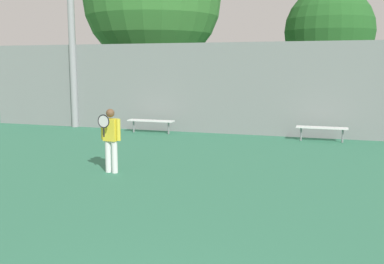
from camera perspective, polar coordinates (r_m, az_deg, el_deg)
name	(u,v)px	position (r m, az deg, el deg)	size (l,w,h in m)	color
tennis_player	(111,137)	(10.75, -10.29, -0.68)	(0.52, 0.42, 1.53)	silver
bench_adjacent_court	(322,128)	(15.58, 16.16, 0.44)	(1.67, 0.40, 0.49)	white
bench_by_gate	(151,121)	(16.90, -5.25, 1.36)	(1.77, 0.40, 0.49)	white
back_fence	(284,90)	(16.27, 11.58, 5.30)	(24.57, 0.06, 3.35)	gray
tree_green_broad	(329,31)	(22.59, 17.02, 12.11)	(4.17, 4.17, 6.20)	brown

